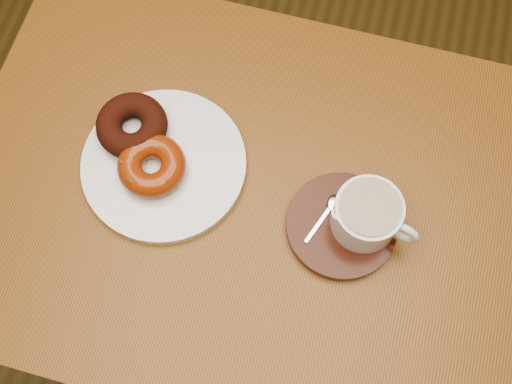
% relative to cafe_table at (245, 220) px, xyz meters
% --- Properties ---
extents(ground, '(6.00, 6.00, 0.00)m').
position_rel_cafe_table_xyz_m(ground, '(-0.23, 0.10, -0.70)').
color(ground, '#543F1A').
rests_on(ground, ground).
extents(cafe_table, '(0.90, 0.68, 0.83)m').
position_rel_cafe_table_xyz_m(cafe_table, '(0.00, 0.00, 0.00)').
color(cafe_table, brown).
rests_on(cafe_table, ground).
extents(donut_plate, '(0.33, 0.33, 0.02)m').
position_rel_cafe_table_xyz_m(donut_plate, '(-0.13, 0.01, 0.14)').
color(donut_plate, white).
rests_on(donut_plate, cafe_table).
extents(donut_cinnamon, '(0.13, 0.13, 0.04)m').
position_rel_cafe_table_xyz_m(donut_cinnamon, '(-0.19, 0.05, 0.17)').
color(donut_cinnamon, '#36120A').
rests_on(donut_cinnamon, donut_plate).
extents(donut_caramel, '(0.14, 0.14, 0.04)m').
position_rel_cafe_table_xyz_m(donut_caramel, '(-0.14, -0.00, 0.17)').
color(donut_caramel, '#8D340F').
rests_on(donut_caramel, donut_plate).
extents(saucer, '(0.18, 0.18, 0.02)m').
position_rel_cafe_table_xyz_m(saucer, '(0.16, -0.02, 0.14)').
color(saucer, '#341107').
rests_on(saucer, cafe_table).
extents(coffee_cup, '(0.13, 0.10, 0.07)m').
position_rel_cafe_table_xyz_m(coffee_cup, '(0.19, -0.01, 0.18)').
color(coffee_cup, white).
rests_on(coffee_cup, saucer).
extents(teaspoon, '(0.04, 0.08, 0.01)m').
position_rel_cafe_table_xyz_m(teaspoon, '(0.13, 0.00, 0.15)').
color(teaspoon, silver).
rests_on(teaspoon, saucer).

